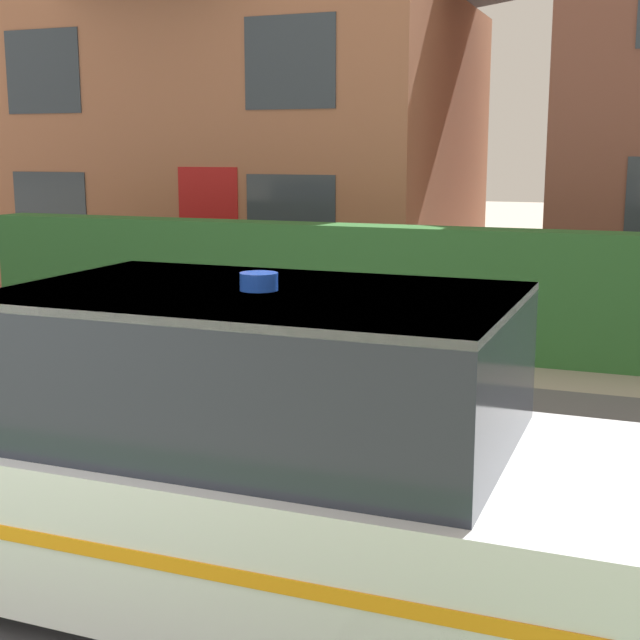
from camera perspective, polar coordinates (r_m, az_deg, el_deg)
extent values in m
cube|color=#5B5B60|center=(6.78, -6.92, -9.55)|extent=(28.00, 6.44, 0.01)
cube|color=#2D662D|center=(10.36, 8.49, 1.76)|extent=(12.50, 0.51, 1.48)
cylinder|color=black|center=(6.28, -15.77, -8.39)|extent=(0.65, 0.20, 0.64)
cylinder|color=black|center=(5.18, 10.72, -12.38)|extent=(0.65, 0.20, 0.64)
cube|color=silver|center=(4.85, -7.90, -10.89)|extent=(4.56, 1.76, 0.76)
cube|color=#232833|center=(4.46, -3.87, -2.72)|extent=(2.49, 1.58, 0.73)
cube|color=silver|center=(4.39, -3.93, 1.65)|extent=(2.49, 1.58, 0.04)
cube|color=orange|center=(5.57, -3.48, -7.30)|extent=(4.33, 0.03, 0.07)
cube|color=orange|center=(4.15, -13.99, -14.14)|extent=(4.33, 0.03, 0.07)
cylinder|color=blue|center=(4.38, -3.94, 2.48)|extent=(0.19, 0.19, 0.09)
cube|color=#A86B4C|center=(16.67, -4.74, 11.02)|extent=(7.76, 5.92, 4.83)
cube|color=red|center=(13.74, -7.13, 5.31)|extent=(1.00, 0.02, 2.10)
cube|color=#333D47|center=(15.30, -16.87, 6.63)|extent=(1.40, 0.02, 1.30)
cube|color=#333D47|center=(13.12, -1.90, 6.46)|extent=(1.40, 0.02, 1.30)
cube|color=#333D47|center=(15.32, -17.35, 14.94)|extent=(1.40, 0.02, 1.30)
cube|color=#333D47|center=(13.14, -1.96, 16.16)|extent=(1.40, 0.02, 1.30)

